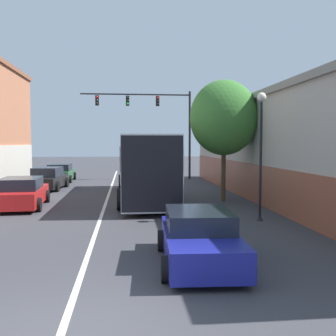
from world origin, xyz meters
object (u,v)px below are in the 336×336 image
object	(u,v)px
street_lamp	(261,142)
street_tree_near	(224,118)
bus	(144,163)
hatchback_foreground	(200,238)
parked_car_left_near	(61,173)
parked_car_left_mid	(22,193)
traffic_signal_gantry	(155,114)
parked_car_left_far	(48,179)

from	to	relation	value
street_lamp	street_tree_near	xyz separation A→B (m)	(-0.14, 5.21, 1.23)
bus	street_lamp	distance (m)	7.98
hatchback_foreground	parked_car_left_near	world-z (taller)	parked_car_left_near
street_lamp	parked_car_left_mid	bearing A→B (deg)	157.20
parked_car_left_mid	street_lamp	bearing A→B (deg)	-116.32
street_lamp	traffic_signal_gantry	bearing A→B (deg)	99.01
parked_car_left_mid	street_lamp	xyz separation A→B (m)	(9.99, -4.20, 2.39)
parked_car_left_mid	bus	bearing A→B (deg)	-70.20
bus	parked_car_left_far	distance (m)	7.66
hatchback_foreground	parked_car_left_mid	bearing A→B (deg)	38.75
parked_car_left_far	street_tree_near	distance (m)	12.28
traffic_signal_gantry	street_tree_near	bearing A→B (deg)	-77.94
parked_car_left_far	street_tree_near	world-z (taller)	street_tree_near
bus	parked_car_left_far	size ratio (longest dim) A/B	2.83
bus	street_tree_near	xyz separation A→B (m)	(4.02, -1.50, 2.39)
parked_car_left_far	street_lamp	xyz separation A→B (m)	(10.15, -11.34, 2.37)
parked_car_left_near	parked_car_left_far	size ratio (longest dim) A/B	1.08
traffic_signal_gantry	parked_car_left_mid	bearing A→B (deg)	-118.31
street_lamp	hatchback_foreground	bearing A→B (deg)	-123.33
parked_car_left_far	street_tree_near	xyz separation A→B (m)	(10.01, -6.13, 3.60)
hatchback_foreground	traffic_signal_gantry	bearing A→B (deg)	1.56
parked_car_left_near	parked_car_left_mid	size ratio (longest dim) A/B	1.01
hatchback_foreground	parked_car_left_mid	xyz separation A→B (m)	(-6.67, 9.23, 0.04)
parked_car_left_far	street_tree_near	size ratio (longest dim) A/B	0.69
bus	parked_car_left_near	distance (m)	11.70
bus	street_tree_near	distance (m)	4.92
parked_car_left_mid	street_lamp	size ratio (longest dim) A/B	0.93
parked_car_left_mid	parked_car_left_far	world-z (taller)	parked_car_left_far
bus	traffic_signal_gantry	size ratio (longest dim) A/B	1.35
hatchback_foreground	parked_car_left_near	distance (m)	22.75
bus	traffic_signal_gantry	distance (m)	11.49
hatchback_foreground	traffic_signal_gantry	world-z (taller)	traffic_signal_gantry
parked_car_left_far	street_lamp	world-z (taller)	street_lamp
bus	hatchback_foreground	size ratio (longest dim) A/B	2.94
bus	parked_car_left_far	world-z (taller)	bus
parked_car_left_near	street_tree_near	bearing A→B (deg)	-139.39
hatchback_foreground	parked_car_left_near	size ratio (longest dim) A/B	0.89
parked_car_left_near	traffic_signal_gantry	xyz separation A→B (m)	(7.46, 0.94, 4.72)
parked_car_left_near	parked_car_left_far	distance (m)	5.30
bus	parked_car_left_near	world-z (taller)	bus
bus	hatchback_foreground	distance (m)	11.84
parked_car_left_mid	street_tree_near	xyz separation A→B (m)	(9.84, 1.01, 3.61)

